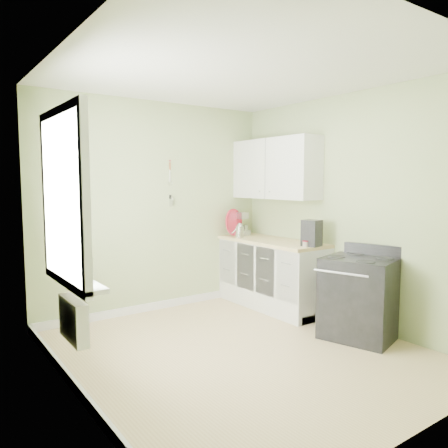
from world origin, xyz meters
TOP-DOWN VIEW (x-y plane):
  - floor at (0.00, 0.00)m, footprint 3.20×3.60m
  - ceiling at (0.00, 0.00)m, footprint 3.20×3.60m
  - wall_back at (0.00, 1.81)m, footprint 3.20×0.02m
  - wall_left at (-1.61, 0.00)m, footprint 0.02×3.60m
  - wall_right at (1.61, 0.00)m, footprint 0.02×3.60m
  - base_cabinets at (1.30, 1.00)m, footprint 0.60×1.60m
  - countertop at (1.29, 1.00)m, footprint 0.64×1.60m
  - upper_cabinets at (1.43, 1.10)m, footprint 0.35×1.40m
  - window at (-1.58, 0.30)m, footprint 0.06×1.14m
  - window_sill at (-1.51, 0.30)m, footprint 0.18×1.14m
  - radiator at (-1.54, 0.25)m, footprint 0.12×0.50m
  - wall_utensils at (0.20, 1.78)m, footprint 0.02×0.14m
  - stove at (1.28, -0.42)m, footprint 0.81×0.86m
  - stand_mixer at (1.28, 1.70)m, footprint 0.19×0.31m
  - kettle at (1.09, 1.45)m, footprint 0.20×0.11m
  - coffee_maker at (1.30, 0.30)m, footprint 0.22×0.23m
  - red_tray at (1.15, 1.65)m, footprint 0.39×0.18m
  - jar at (1.20, 0.30)m, footprint 0.07×0.07m
  - plant_a at (-1.50, 0.01)m, footprint 0.18×0.19m
  - plant_b at (-1.50, 0.42)m, footprint 0.17×0.20m
  - plant_c at (-1.50, 0.75)m, footprint 0.24×0.24m

SIDE VIEW (x-z plane):
  - floor at x=0.00m, z-range -0.02..0.00m
  - base_cabinets at x=1.30m, z-range 0.00..0.87m
  - stove at x=1.28m, z-range -0.05..0.94m
  - radiator at x=-1.54m, z-range 0.38..0.73m
  - window_sill at x=-1.51m, z-range 0.86..0.90m
  - countertop at x=1.29m, z-range 0.87..0.91m
  - jar at x=1.20m, z-range 0.91..0.99m
  - kettle at x=1.09m, z-range 0.91..1.11m
  - plant_c at x=-1.50m, z-range 0.90..1.20m
  - plant_a at x=-1.50m, z-range 0.90..1.20m
  - coffee_maker at x=1.30m, z-range 0.90..1.22m
  - plant_b at x=-1.50m, z-range 0.90..1.22m
  - stand_mixer at x=1.28m, z-range 0.88..1.25m
  - red_tray at x=1.15m, z-range 0.91..1.30m
  - wall_back at x=0.00m, z-range 0.00..2.70m
  - wall_left at x=-1.61m, z-range 0.00..2.70m
  - wall_right at x=1.61m, z-range 0.00..2.70m
  - window at x=-1.58m, z-range 0.83..2.27m
  - wall_utensils at x=0.20m, z-range 1.27..1.85m
  - upper_cabinets at x=1.43m, z-range 1.45..2.25m
  - ceiling at x=0.00m, z-range 2.70..2.72m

